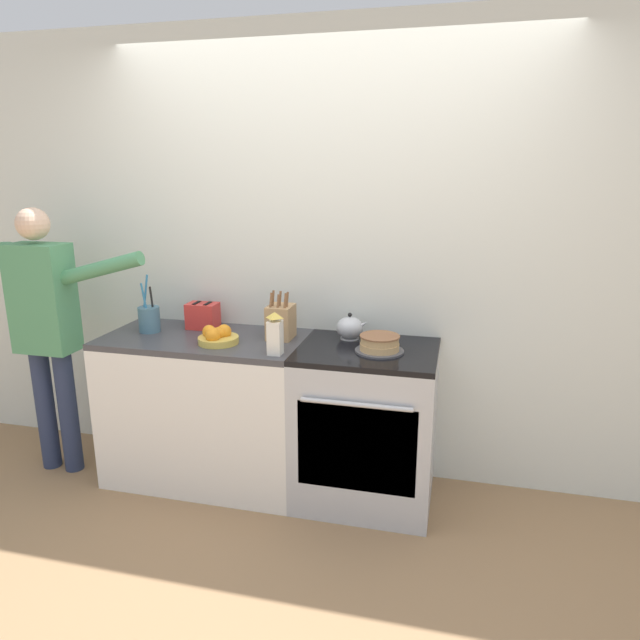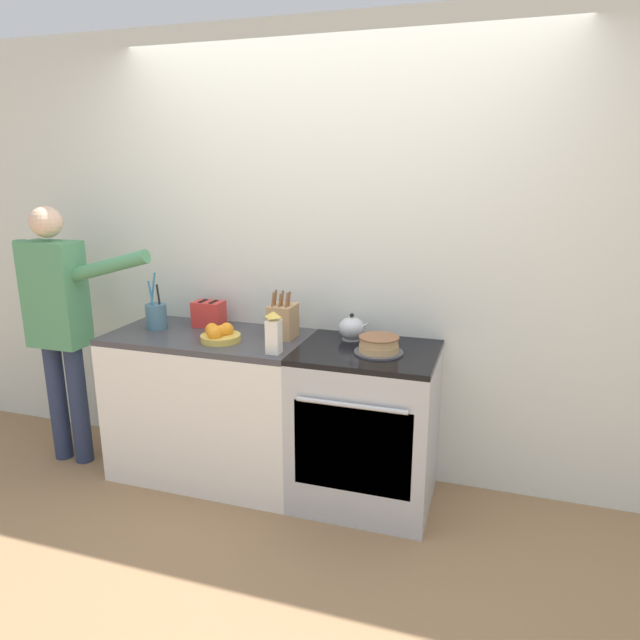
# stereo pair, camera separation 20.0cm
# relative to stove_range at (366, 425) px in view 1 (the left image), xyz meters

# --- Properties ---
(ground_plane) EXTENTS (16.00, 16.00, 0.00)m
(ground_plane) POSITION_rel_stove_range_xyz_m (-0.29, -0.30, -0.44)
(ground_plane) COLOR #93704C
(wall_back) EXTENTS (8.00, 0.04, 2.60)m
(wall_back) POSITION_rel_stove_range_xyz_m (-0.29, 0.33, 0.86)
(wall_back) COLOR silver
(wall_back) RESTS_ON ground_plane
(counter_cabinet) EXTENTS (1.15, 0.61, 0.88)m
(counter_cabinet) POSITION_rel_stove_range_xyz_m (-0.95, 0.00, -0.00)
(counter_cabinet) COLOR white
(counter_cabinet) RESTS_ON ground_plane
(stove_range) EXTENTS (0.74, 0.64, 0.88)m
(stove_range) POSITION_rel_stove_range_xyz_m (0.00, 0.00, 0.00)
(stove_range) COLOR #B7BABF
(stove_range) RESTS_ON ground_plane
(layer_cake) EXTENTS (0.26, 0.26, 0.09)m
(layer_cake) POSITION_rel_stove_range_xyz_m (0.07, -0.03, 0.48)
(layer_cake) COLOR #4C4C51
(layer_cake) RESTS_ON stove_range
(tea_kettle) EXTENTS (0.18, 0.15, 0.15)m
(tea_kettle) POSITION_rel_stove_range_xyz_m (-0.13, 0.16, 0.50)
(tea_kettle) COLOR #B7BABF
(tea_kettle) RESTS_ON stove_range
(knife_block) EXTENTS (0.14, 0.16, 0.27)m
(knife_block) POSITION_rel_stove_range_xyz_m (-0.51, 0.08, 0.54)
(knife_block) COLOR tan
(knife_block) RESTS_ON counter_cabinet
(utensil_crock) EXTENTS (0.12, 0.12, 0.33)m
(utensil_crock) POSITION_rel_stove_range_xyz_m (-1.30, 0.02, 0.52)
(utensil_crock) COLOR #477084
(utensil_crock) RESTS_ON counter_cabinet
(fruit_bowl) EXTENTS (0.22, 0.22, 0.10)m
(fruit_bowl) POSITION_rel_stove_range_xyz_m (-0.82, -0.10, 0.48)
(fruit_bowl) COLOR gold
(fruit_bowl) RESTS_ON counter_cabinet
(toaster) EXTENTS (0.19, 0.12, 0.16)m
(toaster) POSITION_rel_stove_range_xyz_m (-1.02, 0.16, 0.52)
(toaster) COLOR red
(toaster) RESTS_ON counter_cabinet
(milk_carton) EXTENTS (0.07, 0.07, 0.23)m
(milk_carton) POSITION_rel_stove_range_xyz_m (-0.45, -0.20, 0.55)
(milk_carton) COLOR white
(milk_carton) RESTS_ON counter_cabinet
(person_baker) EXTENTS (0.92, 0.20, 1.60)m
(person_baker) POSITION_rel_stove_range_xyz_m (-1.88, -0.13, 0.51)
(person_baker) COLOR #283351
(person_baker) RESTS_ON ground_plane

